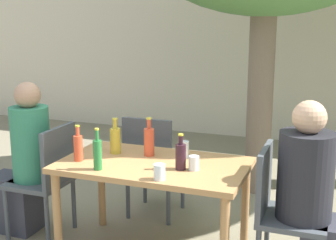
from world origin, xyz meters
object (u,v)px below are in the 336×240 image
Objects in this scene: soda_bottle_2 at (78,147)px; person_seated_0 at (23,167)px; patio_chair_1 at (280,206)px; drinking_glass_0 at (159,172)px; patio_chair_0 at (48,174)px; patio_chair_2 at (152,160)px; dining_table_front at (154,174)px; person_seated_1 at (317,206)px; soda_bottle_3 at (149,141)px; oil_cruet_1 at (115,140)px; drinking_glass_1 at (194,163)px; wine_bottle_0 at (181,156)px; drinking_glass_2 at (185,149)px; green_bottle_4 at (98,154)px.

person_seated_0 is at bearing 166.54° from soda_bottle_2.
patio_chair_1 reaches higher than drinking_glass_0.
soda_bottle_2 is (0.61, -0.15, 0.27)m from person_seated_0.
patio_chair_2 is (0.64, 0.62, 0.00)m from patio_chair_0.
patio_chair_0 and patio_chair_2 have the same top height.
dining_table_front is 1.46× the size of patio_chair_2.
person_seated_1 reaches higher than patio_chair_0.
soda_bottle_3 is at bearing 98.19° from person_seated_0.
person_seated_0 reaches higher than oil_cruet_1.
wine_bottle_0 is at bearing -169.82° from drinking_glass_1.
patio_chair_2 is 7.20× the size of drinking_glass_2.
wine_bottle_0 is 0.86× the size of green_bottle_4.
soda_bottle_3 is 0.28m from drinking_glass_2.
soda_bottle_3 is at bearing 119.73° from drinking_glass_0.
dining_table_front is 0.38m from drinking_glass_0.
person_seated_1 reaches higher than soda_bottle_2.
person_seated_0 is (-0.87, -0.62, 0.03)m from patio_chair_2.
drinking_glass_0 is at bearing -90.36° from drinking_glass_2.
green_bottle_4 reaches higher than drinking_glass_0.
soda_bottle_3 is 2.93× the size of drinking_glass_1.
drinking_glass_1 is at bearing 10.18° from wine_bottle_0.
person_seated_1 is 4.28× the size of green_bottle_4.
person_seated_1 reaches higher than drinking_glass_1.
soda_bottle_2 reaches higher than wine_bottle_0.
drinking_glass_0 is at bearing 115.06° from patio_chair_2.
person_seated_1 is at bearing 4.58° from wine_bottle_0.
drinking_glass_0 is (0.70, -0.17, -0.05)m from soda_bottle_2.
person_seated_1 is (1.40, -0.62, 0.04)m from patio_chair_2.
patio_chair_1 is at bearing 90.00° from person_seated_0.
patio_chair_0 is 0.74× the size of person_seated_1.
patio_chair_2 is 0.73× the size of person_seated_0.
soda_bottle_3 reaches higher than drinking_glass_2.
person_seated_0 is 12.21× the size of drinking_glass_0.
drinking_glass_2 is (0.70, 0.34, -0.04)m from soda_bottle_2.
drinking_glass_2 is at bearing 98.21° from person_seated_0.
wine_bottle_0 is (-0.67, -0.07, 0.30)m from patio_chair_1.
drinking_glass_1 is (0.42, -0.21, -0.06)m from soda_bottle_3.
drinking_glass_0 is (-0.97, -0.31, 0.21)m from person_seated_1.
person_seated_0 is at bearing 161.94° from green_bottle_4.
green_bottle_4 is 0.47m from drinking_glass_0.
soda_bottle_2 is (-1.66, -0.15, 0.26)m from person_seated_1.
green_bottle_4 is 2.83× the size of drinking_glass_0.
person_seated_0 is at bearing 90.00° from patio_chair_1.
green_bottle_4 is 0.66m from drinking_glass_1.
soda_bottle_2 is 0.85m from drinking_glass_1.
soda_bottle_3 reaches higher than dining_table_front.
soda_bottle_2 is (-0.26, -0.77, 0.30)m from patio_chair_2.
dining_table_front is at bearing 90.00° from patio_chair_0.
dining_table_front is at bearing 42.68° from green_bottle_4.
patio_chair_2 is 3.34× the size of oil_cruet_1.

